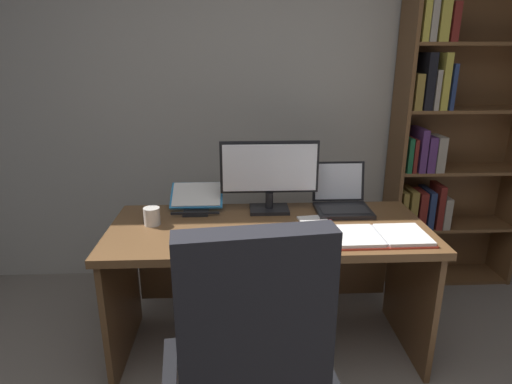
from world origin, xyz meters
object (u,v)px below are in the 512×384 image
(desk, at_px, (267,255))
(keyboard, at_px, (275,234))
(open_binder, at_px, (379,236))
(monitor, at_px, (269,176))
(computer_mouse, at_px, (214,233))
(notepad, at_px, (316,223))
(coffee_mug, at_px, (152,216))
(pen, at_px, (320,222))
(bookshelf, at_px, (445,141))
(laptop, at_px, (341,200))
(reading_stand_with_book, at_px, (197,198))

(desk, xyz_separation_m, keyboard, (0.02, -0.20, 0.22))
(desk, height_order, open_binder, open_binder)
(keyboard, bearing_deg, monitor, 90.00)
(keyboard, xyz_separation_m, computer_mouse, (-0.30, 0.00, 0.01))
(monitor, bearing_deg, notepad, -42.87)
(desk, height_order, notepad, notepad)
(notepad, relative_size, coffee_mug, 2.24)
(desk, relative_size, notepad, 7.90)
(pen, bearing_deg, notepad, 180.00)
(bookshelf, distance_m, keyboard, 1.55)
(notepad, bearing_deg, desk, 166.00)
(monitor, distance_m, computer_mouse, 0.50)
(computer_mouse, xyz_separation_m, open_binder, (0.81, -0.05, -0.01))
(pen, bearing_deg, computer_mouse, -165.74)
(monitor, xyz_separation_m, notepad, (0.23, -0.21, -0.20))
(notepad, bearing_deg, pen, 0.00)
(bookshelf, relative_size, notepad, 9.95)
(laptop, height_order, open_binder, laptop)
(open_binder, bearing_deg, reading_stand_with_book, 153.21)
(laptop, bearing_deg, notepad, -130.31)
(reading_stand_with_book, height_order, notepad, reading_stand_with_book)
(keyboard, bearing_deg, notepad, 31.21)
(desk, distance_m, coffee_mug, 0.66)
(desk, bearing_deg, reading_stand_with_book, 153.17)
(computer_mouse, xyz_separation_m, coffee_mug, (-0.33, 0.18, 0.03))
(reading_stand_with_book, distance_m, pen, 0.72)
(notepad, bearing_deg, computer_mouse, -165.23)
(desk, xyz_separation_m, notepad, (0.25, -0.06, 0.21))
(keyboard, distance_m, coffee_mug, 0.65)
(open_binder, relative_size, notepad, 2.29)
(laptop, distance_m, pen, 0.28)
(laptop, relative_size, computer_mouse, 2.94)
(laptop, xyz_separation_m, keyboard, (-0.42, -0.36, -0.04))
(laptop, relative_size, notepad, 1.46)
(monitor, xyz_separation_m, open_binder, (0.51, -0.40, -0.20))
(keyboard, bearing_deg, laptop, 40.73)
(keyboard, xyz_separation_m, open_binder, (0.51, -0.05, -0.00))
(open_binder, bearing_deg, keyboard, 173.70)
(computer_mouse, bearing_deg, desk, 35.84)
(bookshelf, distance_m, notepad, 1.29)
(bookshelf, height_order, reading_stand_with_book, bookshelf)
(bookshelf, distance_m, pen, 1.27)
(open_binder, bearing_deg, desk, 153.75)
(bookshelf, bearing_deg, coffee_mug, -159.09)
(computer_mouse, bearing_deg, keyboard, 0.00)
(keyboard, bearing_deg, open_binder, -5.62)
(coffee_mug, bearing_deg, reading_stand_with_book, 46.59)
(keyboard, xyz_separation_m, notepad, (0.23, 0.14, -0.01))
(monitor, height_order, pen, monitor)
(reading_stand_with_book, bearing_deg, computer_mouse, -74.06)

